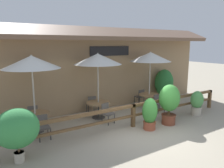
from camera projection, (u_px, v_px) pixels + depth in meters
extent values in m
plane|color=#9E937F|center=(150.00, 135.00, 8.14)|extent=(60.00, 60.00, 0.00)
cube|color=#997A56|center=(96.00, 74.00, 11.30)|extent=(14.00, 0.40, 3.60)
cube|color=brown|center=(101.00, 33.00, 10.47)|extent=(14.28, 1.48, 0.70)
cube|color=black|center=(110.00, 51.00, 11.27)|extent=(2.34, 0.04, 0.49)
cube|color=brown|center=(133.00, 106.00, 8.85)|extent=(10.40, 0.14, 0.11)
cube|color=brown|center=(133.00, 116.00, 8.93)|extent=(10.40, 0.10, 0.09)
cube|color=brown|center=(133.00, 116.00, 8.93)|extent=(0.14, 0.14, 0.95)
cube|color=brown|center=(210.00, 99.00, 11.62)|extent=(0.14, 0.14, 0.95)
cylinder|color=#B7B2A8|center=(34.00, 100.00, 8.27)|extent=(0.06, 0.06, 2.54)
cone|color=silver|center=(32.00, 62.00, 8.01)|extent=(2.12, 2.12, 0.48)
sphere|color=#B2ADA3|center=(31.00, 56.00, 7.97)|extent=(0.07, 0.07, 0.07)
cylinder|color=olive|center=(35.00, 114.00, 8.38)|extent=(1.10, 1.10, 0.05)
cylinder|color=#333333|center=(36.00, 123.00, 8.44)|extent=(0.07, 0.07, 0.69)
cylinder|color=#333333|center=(36.00, 131.00, 8.50)|extent=(0.60, 0.60, 0.03)
cube|color=#514C47|center=(44.00, 128.00, 7.74)|extent=(0.43, 0.43, 0.05)
cube|color=#514C47|center=(42.00, 120.00, 7.86)|extent=(0.40, 0.05, 0.40)
cylinder|color=#2D2D2D|center=(40.00, 137.00, 7.53)|extent=(0.04, 0.04, 0.41)
cylinder|color=#2D2D2D|center=(51.00, 135.00, 7.72)|extent=(0.04, 0.04, 0.41)
cylinder|color=#2D2D2D|center=(37.00, 133.00, 7.85)|extent=(0.04, 0.04, 0.41)
cylinder|color=#2D2D2D|center=(48.00, 131.00, 8.04)|extent=(0.04, 0.04, 0.41)
cube|color=#514C47|center=(32.00, 114.00, 9.19)|extent=(0.45, 0.45, 0.05)
cube|color=#514C47|center=(33.00, 111.00, 8.98)|extent=(0.40, 0.07, 0.40)
cylinder|color=#2D2D2D|center=(37.00, 118.00, 9.48)|extent=(0.04, 0.04, 0.41)
cylinder|color=#2D2D2D|center=(27.00, 119.00, 9.31)|extent=(0.04, 0.04, 0.41)
cylinder|color=#2D2D2D|center=(38.00, 120.00, 9.15)|extent=(0.04, 0.04, 0.41)
cylinder|color=#2D2D2D|center=(29.00, 122.00, 8.98)|extent=(0.04, 0.04, 0.41)
cylinder|color=#B7B2A8|center=(98.00, 91.00, 9.88)|extent=(0.06, 0.06, 2.54)
cone|color=silver|center=(98.00, 59.00, 9.62)|extent=(2.12, 2.12, 0.48)
sphere|color=#B2ADA3|center=(98.00, 54.00, 9.58)|extent=(0.07, 0.07, 0.07)
cylinder|color=olive|center=(98.00, 103.00, 9.99)|extent=(1.10, 1.10, 0.05)
cylinder|color=#333333|center=(98.00, 110.00, 10.05)|extent=(0.07, 0.07, 0.69)
cylinder|color=#333333|center=(98.00, 117.00, 10.11)|extent=(0.60, 0.60, 0.03)
cube|color=#514C47|center=(108.00, 114.00, 9.31)|extent=(0.51, 0.51, 0.05)
cube|color=#514C47|center=(105.00, 108.00, 9.39)|extent=(0.40, 0.13, 0.40)
cylinder|color=#2D2D2D|center=(108.00, 121.00, 9.08)|extent=(0.04, 0.04, 0.41)
cylinder|color=#2D2D2D|center=(115.00, 119.00, 9.35)|extent=(0.04, 0.04, 0.41)
cylinder|color=#2D2D2D|center=(102.00, 119.00, 9.34)|extent=(0.04, 0.04, 0.41)
cylinder|color=#2D2D2D|center=(108.00, 117.00, 9.61)|extent=(0.04, 0.04, 0.41)
cube|color=#514C47|center=(91.00, 104.00, 10.80)|extent=(0.50, 0.50, 0.05)
cube|color=#514C47|center=(92.00, 100.00, 10.59)|extent=(0.40, 0.12, 0.40)
cylinder|color=#2D2D2D|center=(94.00, 107.00, 11.08)|extent=(0.04, 0.04, 0.41)
cylinder|color=#2D2D2D|center=(87.00, 108.00, 10.96)|extent=(0.04, 0.04, 0.41)
cylinder|color=#2D2D2D|center=(96.00, 109.00, 10.73)|extent=(0.04, 0.04, 0.41)
cylinder|color=#2D2D2D|center=(88.00, 110.00, 10.61)|extent=(0.04, 0.04, 0.41)
cylinder|color=#B7B2A8|center=(150.00, 84.00, 11.44)|extent=(0.06, 0.06, 2.54)
cone|color=silver|center=(150.00, 57.00, 11.18)|extent=(2.12, 2.12, 0.48)
sphere|color=#B2ADA3|center=(151.00, 52.00, 11.14)|extent=(0.07, 0.07, 0.07)
cylinder|color=olive|center=(149.00, 95.00, 11.55)|extent=(1.10, 1.10, 0.05)
cylinder|color=#333333|center=(149.00, 101.00, 11.61)|extent=(0.07, 0.07, 0.69)
cylinder|color=#333333|center=(149.00, 107.00, 11.67)|extent=(0.60, 0.60, 0.03)
cube|color=#514C47|center=(159.00, 104.00, 10.87)|extent=(0.47, 0.47, 0.05)
cube|color=#514C47|center=(157.00, 98.00, 11.00)|extent=(0.40, 0.09, 0.40)
cylinder|color=#2D2D2D|center=(158.00, 109.00, 10.66)|extent=(0.04, 0.04, 0.41)
cylinder|color=#2D2D2D|center=(164.00, 109.00, 10.82)|extent=(0.04, 0.04, 0.41)
cylinder|color=#2D2D2D|center=(154.00, 107.00, 11.00)|extent=(0.04, 0.04, 0.41)
cylinder|color=#2D2D2D|center=(160.00, 107.00, 11.16)|extent=(0.04, 0.04, 0.41)
cube|color=#514C47|center=(139.00, 97.00, 12.30)|extent=(0.42, 0.42, 0.05)
cube|color=#514C47|center=(141.00, 93.00, 12.10)|extent=(0.40, 0.04, 0.40)
cylinder|color=#2D2D2D|center=(140.00, 99.00, 12.60)|extent=(0.04, 0.04, 0.41)
cylinder|color=#2D2D2D|center=(134.00, 100.00, 12.40)|extent=(0.04, 0.04, 0.41)
cylinder|color=#2D2D2D|center=(144.00, 101.00, 12.28)|extent=(0.04, 0.04, 0.41)
cylinder|color=#2D2D2D|center=(139.00, 102.00, 12.08)|extent=(0.04, 0.04, 0.41)
cylinder|color=#B7AD99|center=(196.00, 111.00, 10.41)|extent=(0.46, 0.46, 0.42)
cylinder|color=#B7AD99|center=(196.00, 107.00, 10.38)|extent=(0.50, 0.50, 0.04)
ellipsoid|color=#4C934C|center=(197.00, 100.00, 10.31)|extent=(0.64, 0.57, 0.82)
cylinder|color=#9E4C33|center=(149.00, 125.00, 8.70)|extent=(0.47, 0.47, 0.33)
cylinder|color=#9E4C33|center=(150.00, 122.00, 8.68)|extent=(0.51, 0.51, 0.04)
ellipsoid|color=#3D8E38|center=(150.00, 111.00, 8.59)|extent=(0.63, 0.56, 1.04)
cylinder|color=brown|center=(168.00, 119.00, 9.28)|extent=(0.57, 0.57, 0.42)
cylinder|color=brown|center=(169.00, 115.00, 9.25)|extent=(0.62, 0.62, 0.04)
cylinder|color=brown|center=(169.00, 111.00, 9.21)|extent=(0.10, 0.10, 0.34)
ellipsoid|color=#3D8E38|center=(169.00, 98.00, 9.11)|extent=(0.92, 0.83, 1.13)
cylinder|color=#B7AD99|center=(19.00, 157.00, 6.30)|extent=(0.28, 0.28, 0.30)
cylinder|color=#B7AD99|center=(19.00, 153.00, 6.27)|extent=(0.30, 0.30, 0.04)
cylinder|color=brown|center=(19.00, 147.00, 6.24)|extent=(0.05, 0.05, 0.34)
ellipsoid|color=#338442|center=(17.00, 128.00, 6.14)|extent=(1.23, 1.11, 1.14)
cylinder|color=#B7AD99|center=(163.00, 97.00, 13.30)|extent=(0.51, 0.51, 0.37)
cylinder|color=#B7AD99|center=(164.00, 94.00, 13.27)|extent=(0.55, 0.55, 0.04)
ellipsoid|color=#287033|center=(164.00, 83.00, 13.14)|extent=(1.16, 1.04, 1.60)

